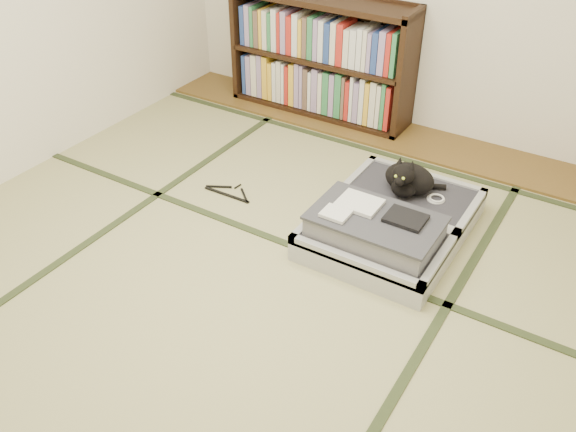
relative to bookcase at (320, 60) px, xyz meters
The scene contains 9 objects.
floor 2.23m from the bookcase, 70.88° to the right, with size 4.50×4.50×0.00m, color tan.
wood_strip 0.84m from the bookcase, ahead, with size 4.00×0.50×0.02m, color brown.
room_shell 2.41m from the bookcase, 70.88° to the right, with size 4.50×4.50×4.50m.
tatami_borders 1.79m from the bookcase, 65.52° to the right, with size 4.00×4.50×0.01m.
bookcase is the anchor object (origin of this frame).
suitcase 1.81m from the bookcase, 47.09° to the right, with size 0.80×1.07×0.32m.
cat 1.58m from the bookcase, 40.39° to the right, with size 0.36×0.36×0.29m.
cable_coil 1.71m from the bookcase, 35.63° to the right, with size 0.11×0.11×0.03m.
hanger 1.48m from the bookcase, 85.47° to the right, with size 0.36×0.17×0.01m.
Camera 1 is at (1.52, -2.02, 2.21)m, focal length 38.00 mm.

